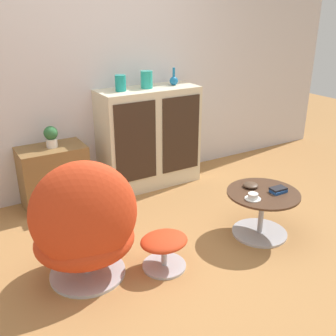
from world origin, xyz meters
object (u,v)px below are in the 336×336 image
(vase_inner_right, at_px, (174,80))
(bowl, at_px, (251,185))
(ottoman, at_px, (164,246))
(vase_inner_left, at_px, (147,80))
(tv_console, at_px, (54,176))
(sideboard, at_px, (149,138))
(vase_leftmost, at_px, (120,83))
(teacup, at_px, (253,197))
(book_stack, at_px, (278,190))
(coffee_table, at_px, (262,210))
(potted_plant, at_px, (51,136))
(egg_chair, at_px, (85,228))

(vase_inner_right, xyz_separation_m, bowl, (-0.02, -1.31, -0.70))
(ottoman, bearing_deg, vase_inner_left, 66.11)
(tv_console, xyz_separation_m, ottoman, (0.40, -1.45, -0.11))
(sideboard, relative_size, vase_inner_left, 6.08)
(sideboard, bearing_deg, vase_leftmost, 179.27)
(teacup, distance_m, book_stack, 0.27)
(sideboard, bearing_deg, bowl, -77.55)
(tv_console, bearing_deg, book_stack, -46.20)
(tv_console, relative_size, teacup, 4.77)
(coffee_table, distance_m, vase_inner_right, 1.69)
(vase_inner_right, height_order, teacup, vase_inner_right)
(tv_console, bearing_deg, vase_inner_left, -1.35)
(ottoman, relative_size, book_stack, 2.62)
(coffee_table, relative_size, potted_plant, 2.98)
(sideboard, bearing_deg, vase_inner_right, 0.71)
(vase_leftmost, distance_m, teacup, 1.72)
(bowl, bearing_deg, ottoman, -172.83)
(vase_leftmost, bearing_deg, potted_plant, 178.03)
(ottoman, bearing_deg, vase_leftmost, 76.59)
(vase_inner_left, height_order, book_stack, vase_inner_left)
(tv_console, bearing_deg, bowl, -44.93)
(vase_inner_left, height_order, bowl, vase_inner_left)
(egg_chair, relative_size, potted_plant, 4.67)
(potted_plant, bearing_deg, book_stack, -46.52)
(egg_chair, bearing_deg, vase_inner_left, 47.31)
(sideboard, distance_m, teacup, 1.50)
(bowl, bearing_deg, coffee_table, -80.64)
(potted_plant, bearing_deg, sideboard, -1.60)
(coffee_table, relative_size, book_stack, 4.36)
(vase_leftmost, distance_m, bowl, 1.61)
(sideboard, bearing_deg, teacup, -84.28)
(coffee_table, distance_m, teacup, 0.25)
(vase_inner_right, bearing_deg, egg_chair, -139.65)
(ottoman, distance_m, vase_inner_left, 1.83)
(coffee_table, xyz_separation_m, vase_inner_right, (0.00, 1.44, 0.88))
(ottoman, bearing_deg, coffee_table, -1.09)
(coffee_table, xyz_separation_m, vase_leftmost, (-0.62, 1.44, 0.91))
(vase_inner_right, xyz_separation_m, teacup, (-0.16, -1.49, -0.70))
(vase_inner_left, bearing_deg, potted_plant, 178.59)
(potted_plant, bearing_deg, egg_chair, -96.96)
(bowl, bearing_deg, potted_plant, 134.71)
(vase_inner_left, bearing_deg, teacup, -83.75)
(vase_inner_left, bearing_deg, bowl, -77.00)
(ottoman, bearing_deg, vase_inner_right, 56.14)
(vase_leftmost, xyz_separation_m, bowl, (0.59, -1.31, -0.73))
(coffee_table, xyz_separation_m, vase_inner_left, (-0.32, 1.44, 0.92))
(sideboard, bearing_deg, potted_plant, 178.40)
(vase_inner_right, xyz_separation_m, potted_plant, (-1.34, 0.02, -0.41))
(book_stack, distance_m, bowl, 0.24)
(sideboard, height_order, vase_inner_right, vase_inner_right)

